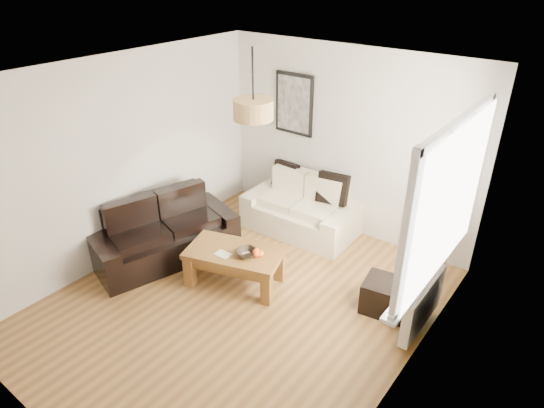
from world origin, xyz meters
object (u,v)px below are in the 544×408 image
Objects in this scene: coffee_table at (235,267)px; ottoman at (393,298)px; loveseat_cream at (301,206)px; sofa_leather at (163,230)px.

coffee_table is 1.88m from ottoman.
loveseat_cream is 2.40× the size of ottoman.
sofa_leather is 1.61× the size of coffee_table.
ottoman is (2.88, 0.80, -0.21)m from sofa_leather.
sofa_leather is 2.79× the size of ottoman.
sofa_leather is at bearing -164.52° from ottoman.
sofa_leather is 3.00m from ottoman.
coffee_table is at bearing -159.26° from ottoman.
loveseat_cream reaches higher than ottoman.
ottoman is at bearing -27.21° from loveseat_cream.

